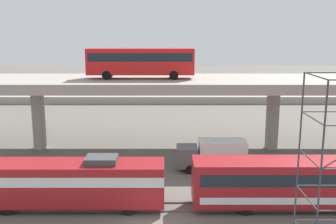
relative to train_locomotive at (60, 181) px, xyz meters
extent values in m
cube|color=#59544C|center=(6.86, -0.77, -2.13)|extent=(110.00, 0.12, 0.12)
cube|color=#59544C|center=(6.86, 0.77, -2.13)|extent=(110.00, 0.12, 0.12)
cube|color=maroon|center=(0.73, 0.00, -0.11)|extent=(14.58, 3.00, 3.20)
cube|color=silver|center=(0.73, 0.00, 0.46)|extent=(14.58, 3.04, 0.77)
cube|color=#3F3F42|center=(3.21, 0.00, 1.74)|extent=(2.40, 1.80, 0.50)
cylinder|color=black|center=(-3.83, -1.35, -1.71)|extent=(0.96, 0.18, 0.96)
cylinder|color=black|center=(-3.83, 1.35, -1.71)|extent=(0.96, 0.18, 0.96)
cylinder|color=black|center=(5.28, -1.35, -1.71)|extent=(0.96, 0.18, 0.96)
cylinder|color=black|center=(5.28, 1.35, -1.71)|extent=(0.96, 0.18, 0.96)
cylinder|color=black|center=(14.19, -1.35, -1.73)|extent=(0.92, 0.18, 0.92)
cylinder|color=black|center=(14.19, 1.35, -1.73)|extent=(0.92, 0.18, 0.92)
cube|color=#9E998E|center=(6.86, 16.00, 5.50)|extent=(96.00, 10.60, 1.11)
cylinder|color=#9E998E|center=(-6.74, 16.00, 1.38)|extent=(1.50, 1.50, 7.14)
cylinder|color=#9E998E|center=(20.46, 16.00, 1.38)|extent=(1.50, 1.50, 7.14)
cube|color=red|center=(5.22, 15.97, 8.01)|extent=(12.00, 2.55, 2.90)
cube|color=black|center=(5.22, 15.97, 8.53)|extent=(11.52, 2.59, 0.93)
cube|color=black|center=(-0.73, 15.97, 8.35)|extent=(0.08, 2.30, 1.74)
cylinder|color=black|center=(1.50, 14.76, 6.56)|extent=(1.00, 0.26, 1.00)
cylinder|color=black|center=(1.50, 17.18, 6.56)|extent=(1.00, 0.26, 1.00)
cylinder|color=black|center=(8.94, 14.76, 6.56)|extent=(1.00, 0.26, 1.00)
cylinder|color=black|center=(8.94, 17.18, 6.56)|extent=(1.00, 0.26, 1.00)
cube|color=#515459|center=(10.18, 8.54, -0.75)|extent=(2.00, 2.30, 2.00)
cube|color=silver|center=(13.68, 8.54, -0.45)|extent=(4.60, 2.30, 2.60)
cylinder|color=black|center=(10.47, 7.44, -1.75)|extent=(0.88, 0.28, 0.88)
cylinder|color=black|center=(10.47, 9.63, -1.75)|extent=(0.88, 0.28, 0.88)
cylinder|color=black|center=(14.68, 7.44, -1.75)|extent=(0.88, 0.28, 0.88)
cylinder|color=black|center=(14.68, 9.63, -1.75)|extent=(0.88, 0.28, 0.88)
cylinder|color=#38383D|center=(16.02, -6.58, 3.46)|extent=(0.10, 0.10, 11.30)
cylinder|color=#38383D|center=(16.02, -9.98, 3.46)|extent=(0.10, 0.10, 11.30)
cylinder|color=#38383D|center=(17.72, -6.58, 0.07)|extent=(3.39, 0.07, 0.07)
cylinder|color=#38383D|center=(17.72, -6.58, 2.33)|extent=(3.39, 0.07, 0.07)
cylinder|color=#38383D|center=(16.02, -8.28, 2.33)|extent=(0.07, 3.39, 0.07)
cylinder|color=#38383D|center=(17.72, -6.58, 4.59)|extent=(3.39, 0.07, 0.07)
cylinder|color=#38383D|center=(16.02, -8.28, 4.59)|extent=(0.07, 3.39, 0.07)
cylinder|color=#38383D|center=(17.72, -6.58, 6.85)|extent=(3.39, 0.07, 0.07)
cylinder|color=#38383D|center=(16.02, -8.28, 6.85)|extent=(0.07, 3.39, 0.07)
cylinder|color=#38383D|center=(17.72, -6.58, 9.11)|extent=(3.39, 0.07, 0.07)
cylinder|color=#38383D|center=(16.02, -8.28, 9.11)|extent=(0.07, 3.39, 0.07)
cube|color=#9E998E|center=(6.86, 51.00, -1.51)|extent=(73.82, 13.53, 1.37)
cube|color=#B7B7BC|center=(2.89, 54.03, -0.15)|extent=(4.34, 1.76, 0.70)
cube|color=#1E232B|center=(3.11, 54.03, 0.44)|extent=(1.91, 1.55, 0.48)
cylinder|color=black|center=(1.54, 53.19, -0.50)|extent=(0.64, 0.20, 0.64)
cylinder|color=black|center=(1.54, 54.86, -0.50)|extent=(0.64, 0.20, 0.64)
cylinder|color=black|center=(4.24, 53.19, -0.50)|extent=(0.64, 0.20, 0.64)
cylinder|color=black|center=(4.24, 54.86, -0.50)|extent=(0.64, 0.20, 0.64)
cube|color=navy|center=(17.68, 49.37, -0.15)|extent=(4.17, 1.89, 0.70)
cube|color=#1E232B|center=(17.89, 49.37, 0.44)|extent=(1.83, 1.67, 0.48)
cylinder|color=black|center=(16.39, 48.47, -0.50)|extent=(0.64, 0.20, 0.64)
cylinder|color=black|center=(16.39, 50.27, -0.50)|extent=(0.64, 0.20, 0.64)
cylinder|color=black|center=(18.98, 48.47, -0.50)|extent=(0.64, 0.20, 0.64)
cylinder|color=black|center=(18.98, 50.27, -0.50)|extent=(0.64, 0.20, 0.64)
cube|color=#B7B7BC|center=(10.44, 52.81, -0.15)|extent=(4.16, 1.84, 0.70)
cube|color=#1E232B|center=(10.23, 52.81, 0.44)|extent=(1.83, 1.62, 0.48)
cylinder|color=black|center=(11.73, 53.68, -0.50)|extent=(0.64, 0.20, 0.64)
cylinder|color=black|center=(11.73, 51.93, -0.50)|extent=(0.64, 0.20, 0.64)
cylinder|color=black|center=(9.15, 53.68, -0.50)|extent=(0.64, 0.20, 0.64)
cylinder|color=black|center=(9.15, 51.93, -0.50)|extent=(0.64, 0.20, 0.64)
cube|color=silver|center=(-11.28, 52.85, -0.15)|extent=(4.08, 1.78, 0.70)
cube|color=#1E232B|center=(-11.08, 52.85, 0.44)|extent=(1.80, 1.56, 0.48)
cylinder|color=black|center=(-12.55, 52.01, -0.50)|extent=(0.64, 0.20, 0.64)
cylinder|color=black|center=(-12.55, 53.70, -0.50)|extent=(0.64, 0.20, 0.64)
cylinder|color=black|center=(-10.02, 52.01, -0.50)|extent=(0.64, 0.20, 0.64)
cylinder|color=black|center=(-10.02, 53.70, -0.50)|extent=(0.64, 0.20, 0.64)
cube|color=#B7B7BC|center=(-12.61, 50.58, -0.15)|extent=(4.30, 1.73, 0.70)
cube|color=#1E232B|center=(-12.39, 50.58, 0.44)|extent=(1.89, 1.53, 0.48)
cylinder|color=black|center=(-13.94, 49.75, -0.50)|extent=(0.64, 0.20, 0.64)
cylinder|color=black|center=(-13.94, 51.40, -0.50)|extent=(0.64, 0.20, 0.64)
cylinder|color=black|center=(-11.27, 49.75, -0.50)|extent=(0.64, 0.20, 0.64)
cylinder|color=black|center=(-11.27, 51.40, -0.50)|extent=(0.64, 0.20, 0.64)
cube|color=black|center=(0.48, 48.00, -0.15)|extent=(4.51, 1.72, 0.70)
cube|color=#1E232B|center=(0.70, 48.00, 0.44)|extent=(1.98, 1.51, 0.48)
cylinder|color=black|center=(-0.92, 47.18, -0.50)|extent=(0.64, 0.20, 0.64)
cylinder|color=black|center=(-0.92, 48.81, -0.50)|extent=(0.64, 0.20, 0.64)
cylinder|color=black|center=(1.88, 47.18, -0.50)|extent=(0.64, 0.20, 0.64)
cylinder|color=black|center=(1.88, 48.81, -0.50)|extent=(0.64, 0.20, 0.64)
cube|color=silver|center=(26.82, 47.82, -0.15)|extent=(4.15, 1.78, 0.70)
cube|color=#1E232B|center=(27.02, 47.82, 0.44)|extent=(1.83, 1.56, 0.48)
cylinder|color=black|center=(25.53, 46.98, -0.50)|extent=(0.64, 0.20, 0.64)
cylinder|color=black|center=(25.53, 48.67, -0.50)|extent=(0.64, 0.20, 0.64)
cylinder|color=black|center=(28.10, 46.98, -0.50)|extent=(0.64, 0.20, 0.64)
cylinder|color=black|center=(28.10, 48.67, -0.50)|extent=(0.64, 0.20, 0.64)
cube|color=navy|center=(6.86, 74.00, -2.19)|extent=(140.00, 36.00, 0.01)
camera|label=1|loc=(8.31, -28.95, 11.46)|focal=42.43mm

